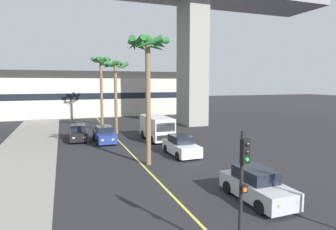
% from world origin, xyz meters
% --- Properties ---
extents(sidewalk_left, '(4.80, 80.00, 0.15)m').
position_xyz_m(sidewalk_left, '(-8.00, 16.00, 0.07)').
color(sidewalk_left, gray).
rests_on(sidewalk_left, ground).
extents(lane_stripe_center, '(0.14, 56.00, 0.01)m').
position_xyz_m(lane_stripe_center, '(0.00, 24.00, 0.00)').
color(lane_stripe_center, '#DBCC4C').
rests_on(lane_stripe_center, ground).
extents(pier_building_backdrop, '(36.07, 8.04, 7.55)m').
position_xyz_m(pier_building_backdrop, '(0.00, 51.84, 3.72)').
color(pier_building_backdrop, beige).
rests_on(pier_building_backdrop, ground).
extents(car_queue_front, '(1.86, 4.11, 1.56)m').
position_xyz_m(car_queue_front, '(3.62, 11.45, 0.72)').
color(car_queue_front, '#B7BABF').
rests_on(car_queue_front, ground).
extents(car_queue_second, '(1.88, 4.12, 1.56)m').
position_xyz_m(car_queue_second, '(-1.41, 27.77, 0.72)').
color(car_queue_second, navy).
rests_on(car_queue_second, ground).
extents(car_queue_third, '(1.88, 4.12, 1.56)m').
position_xyz_m(car_queue_third, '(3.58, 20.77, 0.72)').
color(car_queue_third, white).
rests_on(car_queue_third, ground).
extents(car_queue_fourth, '(1.94, 4.16, 1.56)m').
position_xyz_m(car_queue_fourth, '(-3.67, 29.64, 0.72)').
color(car_queue_fourth, black).
rests_on(car_queue_fourth, ground).
extents(delivery_van, '(2.21, 5.27, 2.36)m').
position_xyz_m(delivery_van, '(3.60, 27.02, 1.29)').
color(delivery_van, silver).
rests_on(delivery_van, ground).
extents(traffic_light_median_near, '(0.24, 0.37, 4.20)m').
position_xyz_m(traffic_light_median_near, '(0.16, 7.68, 2.71)').
color(traffic_light_median_near, black).
rests_on(traffic_light_median_near, ground).
extents(palm_tree_near_median, '(2.67, 2.74, 9.07)m').
position_xyz_m(palm_tree_near_median, '(-0.16, 39.24, 7.19)').
color(palm_tree_near_median, brown).
rests_on(palm_tree_near_median, ground).
extents(palm_tree_mid_median, '(2.85, 2.98, 8.81)m').
position_xyz_m(palm_tree_mid_median, '(0.42, 19.12, 7.14)').
color(palm_tree_mid_median, brown).
rests_on(palm_tree_mid_median, ground).
extents(palm_tree_far_median, '(2.99, 3.03, 8.06)m').
position_xyz_m(palm_tree_far_median, '(0.50, 32.04, 6.53)').
color(palm_tree_far_median, brown).
rests_on(palm_tree_far_median, ground).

